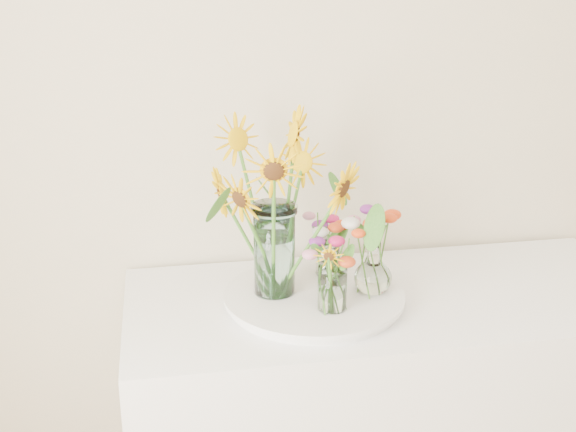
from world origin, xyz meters
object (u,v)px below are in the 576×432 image
at_px(tray, 314,299).
at_px(mason_jar, 274,250).
at_px(small_vase_b, 373,268).
at_px(small_vase_c, 328,258).
at_px(small_vase_a, 332,288).

xyz_separation_m(tray, mason_jar, (-0.10, 0.03, 0.13)).
bearing_deg(small_vase_b, mason_jar, 171.14).
bearing_deg(tray, small_vase_c, 60.24).
bearing_deg(tray, small_vase_b, -4.61).
distance_m(mason_jar, small_vase_c, 0.19).
bearing_deg(small_vase_b, small_vase_c, 127.65).
bearing_deg(mason_jar, tray, -15.21).
xyz_separation_m(tray, small_vase_a, (0.02, -0.09, 0.07)).
bearing_deg(small_vase_c, small_vase_b, -52.35).
bearing_deg(small_vase_a, tray, 104.14).
height_order(tray, small_vase_c, small_vase_c).
relative_size(mason_jar, small_vase_c, 2.23).
height_order(small_vase_a, small_vase_b, small_vase_b).
relative_size(small_vase_b, small_vase_c, 1.28).
relative_size(small_vase_a, small_vase_c, 1.11).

